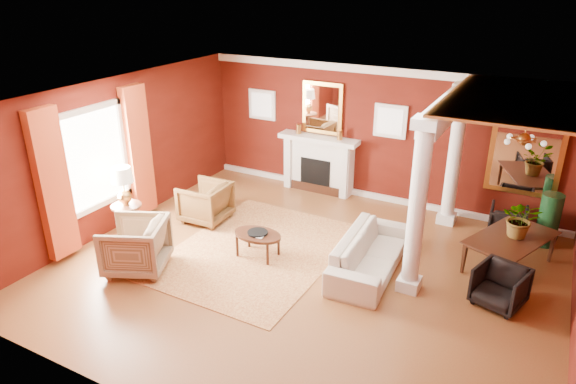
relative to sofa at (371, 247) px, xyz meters
The scene contains 27 objects.
ground 1.18m from the sofa, 150.02° to the right, with size 8.00×8.00×0.00m, color brown.
room_shell 1.93m from the sofa, 150.02° to the right, with size 8.04×7.04×2.92m.
fireplace 3.57m from the sofa, 129.10° to the left, with size 1.85×0.42×1.29m.
overmantel_mirror 3.96m from the sofa, 127.75° to the left, with size 0.95×0.07×1.15m.
flank_window_left 4.98m from the sofa, 142.49° to the left, with size 0.70×0.07×0.70m.
flank_window_right 3.30m from the sofa, 103.49° to the left, with size 0.70×0.07×0.70m.
left_window 5.08m from the sofa, 166.67° to the right, with size 0.21×2.55×2.60m.
column_front 1.27m from the sofa, 18.28° to the right, with size 0.36×0.36×2.80m.
column_back 2.75m from the sofa, 72.99° to the left, with size 0.36×0.36×2.80m.
header_beam 2.68m from the sofa, 60.97° to the left, with size 0.30×3.20×0.32m, color white.
amber_ceiling 3.32m from the sofa, 32.32° to the left, with size 2.30×3.40×0.04m, color #DB8940.
dining_mirror 3.67m from the sofa, 56.12° to the left, with size 1.30×0.07×1.70m.
chandelier 2.94m from the sofa, 32.70° to the left, with size 0.60×0.62×0.75m.
crown_trim 3.88m from the sofa, 108.06° to the left, with size 8.00×0.08×0.16m, color white.
base_trim 3.09m from the sofa, 108.06° to the left, with size 8.00×0.08×0.12m, color white.
rug 2.09m from the sofa, 169.97° to the right, with size 2.75×3.66×0.01m, color maroon.
sofa is the anchor object (origin of this frame).
armchair_leopard 3.59m from the sofa, behind, with size 0.86×0.81×0.89m, color black.
armchair_stripe 3.92m from the sofa, 152.22° to the right, with size 0.96×0.90×0.99m, color tan.
coffee_table 1.96m from the sofa, 165.65° to the right, with size 0.88×0.88×0.45m.
coffee_book 1.97m from the sofa, 163.85° to the right, with size 0.16×0.02×0.22m, color black.
side_table 4.59m from the sofa, 167.35° to the right, with size 0.56×0.56×1.40m.
dining_table 2.38m from the sofa, 29.67° to the left, with size 1.65×0.58×0.92m, color black.
dining_chair_near 2.05m from the sofa, ahead, with size 0.68×0.63×0.70m, color black.
dining_chair_far 3.03m from the sofa, 51.64° to the left, with size 0.65×0.61×0.67m, color black.
green_urn 3.49m from the sofa, 43.07° to the left, with size 0.42×0.42×1.01m.
potted_plant 2.57m from the sofa, 30.47° to the left, with size 0.59×0.66×0.51m, color #26591E.
Camera 1 is at (3.26, -6.70, 4.62)m, focal length 32.00 mm.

